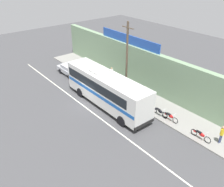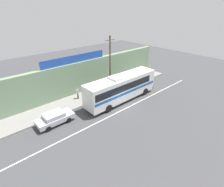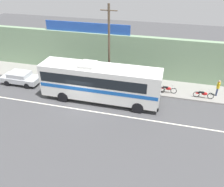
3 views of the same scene
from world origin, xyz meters
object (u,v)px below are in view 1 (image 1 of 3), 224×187
Objects in this scene: pedestrian_far_left at (145,92)px; pedestrian_by_curb at (222,133)px; motorcycle_purple at (159,112)px; motorcycle_red at (170,116)px; motorcycle_green at (201,135)px; utility_pole at (127,61)px; pedestrian_near_shop at (112,72)px; parked_car at (70,69)px; intercity_bus at (106,88)px.

pedestrian_far_left is 0.94× the size of pedestrian_by_curb.
motorcycle_purple and motorcycle_red have the same top height.
pedestrian_far_left is at bearing 171.27° from motorcycle_green.
pedestrian_far_left is at bearing 159.41° from motorcycle_purple.
pedestrian_by_curb is (10.85, 1.01, -3.37)m from utility_pole.
pedestrian_near_shop reaches higher than motorcycle_red.
motorcycle_red is 0.95× the size of motorcycle_green.
pedestrian_far_left is at bearing -3.17° from pedestrian_near_shop.
pedestrian_near_shop is (-14.17, 1.55, 0.55)m from motorcycle_green.
pedestrian_near_shop is at bearing 170.87° from motorcycle_purple.
pedestrian_far_left reaches higher than motorcycle_green.
pedestrian_by_curb is at bearing -2.56° from pedestrian_near_shop.
motorcycle_red is (15.74, 1.84, -0.17)m from parked_car.
motorcycle_purple is 0.99× the size of motorcycle_green.
utility_pole is at bearing -177.10° from motorcycle_red.
intercity_bus reaches higher than motorcycle_purple.
utility_pole reaches higher than pedestrian_by_curb.
intercity_bus is at bearing -162.10° from pedestrian_by_curb.
motorcycle_purple is 1.04× the size of motorcycle_red.
pedestrian_by_curb reaches higher than motorcycle_red.
motorcycle_purple is at bearing -173.66° from motorcycle_red.
motorcycle_red is 4.90m from pedestrian_by_curb.
intercity_bus is at bearing -151.63° from motorcycle_purple.
utility_pole is at bearing 84.12° from intercity_bus.
intercity_bus is 6.78× the size of pedestrian_near_shop.
pedestrian_by_curb is at bearing -2.13° from pedestrian_far_left.
pedestrian_far_left reaches higher than motorcycle_purple.
motorcycle_green is at bearing 15.63° from intercity_bus.
parked_car is at bearing -147.30° from pedestrian_near_shop.
intercity_bus is at bearing -155.37° from motorcycle_red.
pedestrian_by_curb is at bearing 32.53° from motorcycle_green.
intercity_bus reaches higher than motorcycle_red.
intercity_bus is 5.81× the size of motorcycle_green.
pedestrian_near_shop is at bearing 177.44° from pedestrian_by_curb.
parked_car is 2.66× the size of pedestrian_far_left.
utility_pole is at bearing -174.70° from pedestrian_by_curb.
motorcycle_purple is 1.20m from motorcycle_red.
utility_pole is 11.41m from pedestrian_by_curb.
motorcycle_red is 3.47m from motorcycle_green.
pedestrian_far_left is (1.72, 1.35, -3.44)m from utility_pole.
parked_car is at bearing -172.94° from pedestrian_by_curb.
pedestrian_by_curb reaches higher than parked_car.
intercity_bus is 7.10m from motorcycle_red.
intercity_bus is 6.00m from motorcycle_purple.
motorcycle_green is at bearing -2.58° from motorcycle_red.
motorcycle_purple is 4.67m from motorcycle_green.
utility_pole is 5.00× the size of pedestrian_by_curb.
pedestrian_far_left is (-3.12, 1.17, 0.49)m from motorcycle_purple.
utility_pole reaches higher than parked_car.
pedestrian_near_shop is (5.04, 3.24, 0.37)m from parked_car.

